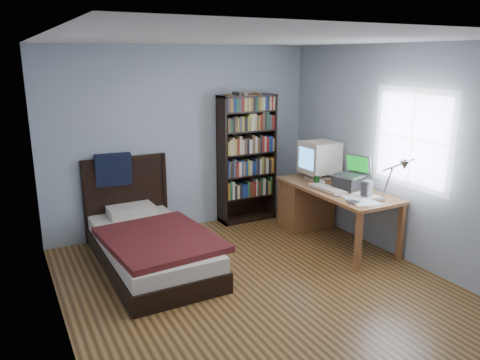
{
  "coord_description": "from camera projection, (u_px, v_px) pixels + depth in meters",
  "views": [
    {
      "loc": [
        -2.24,
        -3.85,
        2.35
      ],
      "look_at": [
        0.21,
        0.83,
        0.95
      ],
      "focal_mm": 35.0,
      "sensor_mm": 36.0,
      "label": 1
    }
  ],
  "objects": [
    {
      "name": "laptop",
      "position": [
        348.0,
        180.0,
        5.87
      ],
      "size": [
        0.45,
        0.43,
        0.44
      ],
      "color": "#2D2D30",
      "rests_on": "desk"
    },
    {
      "name": "soda_can",
      "position": [
        317.0,
        180.0,
        6.07
      ],
      "size": [
        0.07,
        0.07,
        0.12
      ],
      "primitive_type": "cylinder",
      "color": "#06320E",
      "rests_on": "desk"
    },
    {
      "name": "mouse",
      "position": [
        322.0,
        182.0,
        6.16
      ],
      "size": [
        0.07,
        0.11,
        0.04
      ],
      "primitive_type": "ellipsoid",
      "color": "silver",
      "rests_on": "desk"
    },
    {
      "name": "phone_silver",
      "position": [
        337.0,
        196.0,
        5.58
      ],
      "size": [
        0.09,
        0.11,
        0.02
      ],
      "primitive_type": "cube",
      "rotation": [
        0.0,
        0.0,
        0.48
      ],
      "color": "#ADADB1",
      "rests_on": "desk"
    },
    {
      "name": "keyboard",
      "position": [
        328.0,
        189.0,
        5.84
      ],
      "size": [
        0.22,
        0.52,
        0.05
      ],
      "primitive_type": "cube",
      "rotation": [
        0.0,
        0.07,
        0.03
      ],
      "color": "beige",
      "rests_on": "desk"
    },
    {
      "name": "phone_grey",
      "position": [
        349.0,
        200.0,
        5.39
      ],
      "size": [
        0.05,
        0.08,
        0.02
      ],
      "primitive_type": "cube",
      "rotation": [
        0.0,
        0.0,
        0.09
      ],
      "color": "gray",
      "rests_on": "desk"
    },
    {
      "name": "desk_lamp",
      "position": [
        401.0,
        169.0,
        4.92
      ],
      "size": [
        0.22,
        0.5,
        0.59
      ],
      "color": "#99999E",
      "rests_on": "desk"
    },
    {
      "name": "bookshelf",
      "position": [
        247.0,
        159.0,
        6.74
      ],
      "size": [
        0.83,
        0.3,
        1.84
      ],
      "color": "black",
      "rests_on": "floor"
    },
    {
      "name": "crt_monitor",
      "position": [
        319.0,
        158.0,
        6.32
      ],
      "size": [
        0.46,
        0.43,
        0.52
      ],
      "color": "beige",
      "rests_on": "desk"
    },
    {
      "name": "desk",
      "position": [
        313.0,
        201.0,
        6.43
      ],
      "size": [
        0.75,
        1.71,
        0.73
      ],
      "color": "brown",
      "rests_on": "floor"
    },
    {
      "name": "bed",
      "position": [
        149.0,
        243.0,
        5.43
      ],
      "size": [
        1.22,
        2.13,
        1.16
      ],
      "color": "black",
      "rests_on": "floor"
    },
    {
      "name": "speaker",
      "position": [
        367.0,
        189.0,
        5.55
      ],
      "size": [
        0.12,
        0.12,
        0.2
      ],
      "primitive_type": "cube",
      "rotation": [
        0.0,
        0.0,
        0.25
      ],
      "color": "gray",
      "rests_on": "desk"
    },
    {
      "name": "room",
      "position": [
        263.0,
        171.0,
        4.6
      ],
      "size": [
        4.2,
        4.24,
        2.5
      ],
      "color": "#4C2C16",
      "rests_on": "ground"
    },
    {
      "name": "external_drive",
      "position": [
        354.0,
        203.0,
        5.31
      ],
      "size": [
        0.14,
        0.14,
        0.02
      ],
      "primitive_type": "cube",
      "rotation": [
        0.0,
        0.0,
        0.32
      ],
      "color": "gray",
      "rests_on": "desk"
    }
  ]
}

